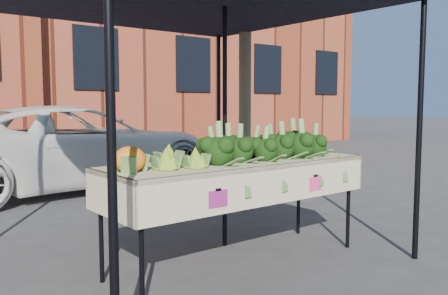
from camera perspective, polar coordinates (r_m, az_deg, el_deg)
ground at (r=4.18m, az=0.07°, el=-14.08°), size 90.00×90.00×0.00m
table at (r=4.12m, az=1.73°, el=-7.83°), size 2.41×0.82×0.90m
canopy at (r=4.39m, az=-4.16°, el=5.06°), size 3.16×3.16×2.74m
broccoli_heap at (r=4.23m, az=4.40°, el=0.70°), size 1.40×0.60×0.30m
romanesco_cluster at (r=3.63m, az=-6.17°, el=-0.61°), size 0.46×0.50×0.23m
cauliflower_pair at (r=3.42m, az=-11.34°, el=-1.24°), size 0.23×0.23×0.21m
vehicle at (r=8.20m, az=-17.94°, el=12.47°), size 1.52×2.35×4.90m
street_tree at (r=6.23m, az=2.58°, el=13.78°), size 2.34×2.34×4.62m
building_right at (r=18.46m, az=-7.07°, el=14.14°), size 12.00×8.00×8.50m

